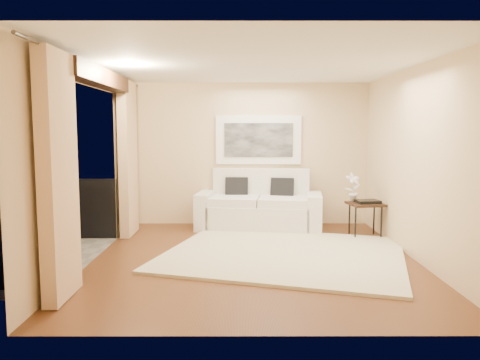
{
  "coord_description": "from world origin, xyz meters",
  "views": [
    {
      "loc": [
        -0.21,
        -6.45,
        1.81
      ],
      "look_at": [
        -0.19,
        0.64,
        1.05
      ],
      "focal_mm": 35.0,
      "sensor_mm": 36.0,
      "label": 1
    }
  ],
  "objects_px": {
    "sofa": "(260,207)",
    "side_table": "(365,206)",
    "balcony_chair_far": "(57,214)",
    "orchid": "(353,187)"
  },
  "relations": [
    {
      "from": "sofa",
      "to": "side_table",
      "type": "xyz_separation_m",
      "value": [
        1.76,
        -0.74,
        0.14
      ]
    },
    {
      "from": "sofa",
      "to": "balcony_chair_far",
      "type": "xyz_separation_m",
      "value": [
        -3.16,
        -1.5,
        0.14
      ]
    },
    {
      "from": "orchid",
      "to": "sofa",
      "type": "bearing_deg",
      "value": 160.34
    },
    {
      "from": "balcony_chair_far",
      "to": "orchid",
      "type": "bearing_deg",
      "value": -171.01
    },
    {
      "from": "side_table",
      "to": "orchid",
      "type": "bearing_deg",
      "value": 134.55
    },
    {
      "from": "sofa",
      "to": "balcony_chair_far",
      "type": "relative_size",
      "value": 2.59
    },
    {
      "from": "sofa",
      "to": "orchid",
      "type": "xyz_separation_m",
      "value": [
        1.58,
        -0.57,
        0.45
      ]
    },
    {
      "from": "sofa",
      "to": "side_table",
      "type": "relative_size",
      "value": 3.83
    },
    {
      "from": "side_table",
      "to": "balcony_chair_far",
      "type": "relative_size",
      "value": 0.68
    },
    {
      "from": "balcony_chair_far",
      "to": "side_table",
      "type": "bearing_deg",
      "value": -173.39
    }
  ]
}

